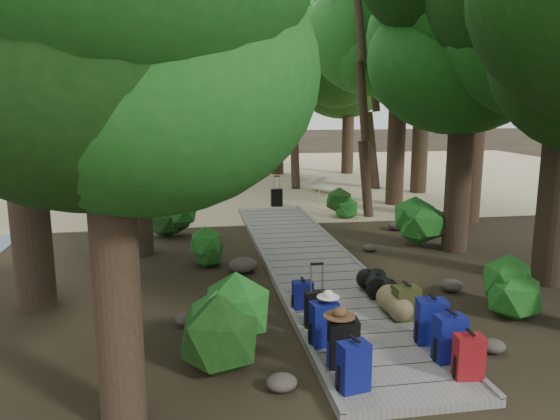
{
  "coord_description": "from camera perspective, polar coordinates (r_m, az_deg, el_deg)",
  "views": [
    {
      "loc": [
        -2.57,
        -10.27,
        3.5
      ],
      "look_at": [
        -0.45,
        2.2,
        1.0
      ],
      "focal_mm": 35.0,
      "sensor_mm": 36.0,
      "label": 1
    }
  ],
  "objects": [
    {
      "name": "ground",
      "position": [
        11.15,
        4.21,
        -7.15
      ],
      "size": [
        120.0,
        120.0,
        0.0
      ],
      "primitive_type": "plane",
      "color": "#332A19",
      "rests_on": "ground"
    },
    {
      "name": "sand_beach",
      "position": [
        26.62,
        -4.02,
        3.61
      ],
      "size": [
        40.0,
        22.0,
        0.02
      ],
      "primitive_type": "cube",
      "color": "tan",
      "rests_on": "ground"
    },
    {
      "name": "boardwalk",
      "position": [
        12.06,
        3.08,
        -5.41
      ],
      "size": [
        2.0,
        12.0,
        0.12
      ],
      "primitive_type": "cube",
      "color": "gray",
      "rests_on": "ground"
    },
    {
      "name": "backpack_left_a",
      "position": [
        6.78,
        7.7,
        -15.64
      ],
      "size": [
        0.4,
        0.32,
        0.67
      ],
      "primitive_type": null,
      "rotation": [
        0.0,
        0.0,
        0.2
      ],
      "color": "navy",
      "rests_on": "boardwalk"
    },
    {
      "name": "backpack_left_b",
      "position": [
        7.3,
        6.64,
        -13.37
      ],
      "size": [
        0.41,
        0.31,
        0.71
      ],
      "primitive_type": null,
      "rotation": [
        0.0,
        0.0,
        -0.09
      ],
      "color": "black",
      "rests_on": "boardwalk"
    },
    {
      "name": "backpack_left_c",
      "position": [
        7.86,
        4.61,
        -11.52
      ],
      "size": [
        0.41,
        0.32,
        0.7
      ],
      "primitive_type": null,
      "rotation": [
        0.0,
        0.0,
        0.16
      ],
      "color": "navy",
      "rests_on": "boardwalk"
    },
    {
      "name": "backpack_left_d",
      "position": [
        9.2,
        2.39,
        -8.69
      ],
      "size": [
        0.33,
        0.24,
        0.51
      ],
      "primitive_type": null,
      "rotation": [
        0.0,
        0.0,
        -0.0
      ],
      "color": "navy",
      "rests_on": "boardwalk"
    },
    {
      "name": "backpack_right_a",
      "position": [
        7.38,
        19.12,
        -14.06
      ],
      "size": [
        0.37,
        0.28,
        0.62
      ],
      "primitive_type": null,
      "rotation": [
        0.0,
        0.0,
        -0.12
      ],
      "color": "maroon",
      "rests_on": "boardwalk"
    },
    {
      "name": "backpack_right_b",
      "position": [
        7.72,
        17.32,
        -12.45
      ],
      "size": [
        0.4,
        0.28,
        0.7
      ],
      "primitive_type": null,
      "rotation": [
        0.0,
        0.0,
        0.03
      ],
      "color": "navy",
      "rests_on": "boardwalk"
    },
    {
      "name": "backpack_right_c",
      "position": [
        8.2,
        15.55,
        -10.91
      ],
      "size": [
        0.45,
        0.35,
        0.71
      ],
      "primitive_type": null,
      "rotation": [
        0.0,
        0.0,
        -0.14
      ],
      "color": "navy",
      "rests_on": "boardwalk"
    },
    {
      "name": "backpack_right_d",
      "position": [
        8.95,
        13.05,
        -9.25
      ],
      "size": [
        0.4,
        0.3,
        0.6
      ],
      "primitive_type": null,
      "rotation": [
        0.0,
        0.0,
        0.03
      ],
      "color": "#373C17",
      "rests_on": "boardwalk"
    },
    {
      "name": "duffel_right_khaki",
      "position": [
        9.13,
        11.9,
        -9.44
      ],
      "size": [
        0.44,
        0.63,
        0.4
      ],
      "primitive_type": null,
      "rotation": [
        0.0,
        0.0,
        0.05
      ],
      "color": "brown",
      "rests_on": "boardwalk"
    },
    {
      "name": "duffel_right_black",
      "position": [
        9.97,
        10.08,
        -7.6
      ],
      "size": [
        0.57,
        0.72,
        0.4
      ],
      "primitive_type": null,
      "rotation": [
        0.0,
        0.0,
        -0.3
      ],
      "color": "black",
      "rests_on": "boardwalk"
    },
    {
      "name": "suitcase_on_boardwalk",
      "position": [
        8.49,
        3.82,
        -10.27
      ],
      "size": [
        0.37,
        0.22,
        0.56
      ],
      "primitive_type": null,
      "rotation": [
        0.0,
        0.0,
        -0.08
      ],
      "color": "black",
      "rests_on": "boardwalk"
    },
    {
      "name": "lone_suitcase_on_sand",
      "position": [
        18.59,
        -0.35,
        1.31
      ],
      "size": [
        0.38,
        0.23,
        0.59
      ],
      "primitive_type": null,
      "rotation": [
        0.0,
        0.0,
        0.04
      ],
      "color": "black",
      "rests_on": "sand_beach"
    },
    {
      "name": "hat_brown",
      "position": [
        7.08,
        6.22,
        -10.52
      ],
      "size": [
        0.41,
        0.41,
        0.12
      ],
      "primitive_type": null,
      "color": "#51351E",
      "rests_on": "backpack_left_b"
    },
    {
      "name": "hat_white",
      "position": [
        7.74,
        5.06,
        -8.7
      ],
      "size": [
        0.32,
        0.32,
        0.11
      ],
      "primitive_type": null,
      "color": "silver",
      "rests_on": "backpack_left_c"
    },
    {
      "name": "kayak",
      "position": [
        20.62,
        -10.58,
        1.77
      ],
      "size": [
        1.87,
        3.66,
        0.36
      ],
      "primitive_type": "ellipsoid",
      "rotation": [
        0.0,
        0.0,
        -0.32
      ],
      "color": "#AE0E18",
      "rests_on": "sand_beach"
    },
    {
      "name": "sun_lounger",
      "position": [
        21.65,
        4.4,
        2.65
      ],
      "size": [
        1.25,
        1.83,
        0.57
      ],
      "primitive_type": null,
      "rotation": [
        0.0,
        0.0,
        0.43
      ],
      "color": "silver",
      "rests_on": "sand_beach"
    },
    {
      "name": "tree_right_c",
      "position": [
        13.43,
        18.8,
        13.8
      ],
      "size": [
        4.91,
        4.91,
        8.5
      ],
      "primitive_type": null,
      "color": "black",
      "rests_on": "ground"
    },
    {
      "name": "tree_right_d",
      "position": [
        17.15,
        20.0,
        18.66
      ],
      "size": [
        6.46,
        6.46,
        11.85
      ],
      "primitive_type": null,
      "color": "black",
      "rests_on": "ground"
    },
    {
      "name": "tree_right_e",
      "position": [
        19.18,
        12.33,
        13.51
      ],
      "size": [
        4.85,
        4.85,
        8.73
      ],
      "primitive_type": null,
      "color": "black",
      "rests_on": "ground"
    },
    {
      "name": "tree_right_f",
      "position": [
        21.99,
        14.76,
        13.36
      ],
      "size": [
        5.01,
        5.01,
        8.95
      ],
      "primitive_type": null,
      "color": "black",
      "rests_on": "ground"
    },
    {
      "name": "tree_left_a",
      "position": [
        5.77,
        -17.82,
        11.38
      ],
      "size": [
        4.29,
        4.29,
        7.14
      ],
      "primitive_type": null,
      "color": "black",
      "rests_on": "ground"
    },
    {
      "name": "tree_left_b",
      "position": [
        10.07,
        -26.16,
        16.79
      ],
      "size": [
        5.2,
        5.2,
        9.35
      ],
      "primitive_type": null,
      "color": "black",
      "rests_on": "ground"
    },
    {
      "name": "tree_left_c",
      "position": [
        12.87,
        -14.94,
        11.85
      ],
      "size": [
        4.29,
        4.29,
        7.47
      ],
      "primitive_type": null,
      "color": "black",
      "rests_on": "ground"
    },
    {
      "name": "tree_back_a",
      "position": [
        25.51,
        -7.18,
        14.32
      ],
      "size": [
        5.71,
        5.71,
        9.88
      ],
      "primitive_type": null,
      "color": "black",
      "rests_on": "ground"
    },
    {
      "name": "tree_back_b",
      "position": [
        27.01,
        -0.33,
        13.65
      ],
      "size": [
        5.23,
        5.23,
        9.34
      ],
      "primitive_type": null,
      "color": "black",
      "rests_on": "ground"
    },
    {
      "name": "tree_back_c",
      "position": [
        27.41,
        7.22,
        12.53
      ],
      "size": [
        4.66,
        4.66,
        8.39
      ],
      "primitive_type": null,
      "color": "black",
      "rests_on": "ground"
    },
    {
      "name": "tree_back_d",
      "position": [
        24.5,
        -17.8,
        12.53
      ],
      "size": [
        5.16,
        5.16,
        8.61
      ],
      "primitive_type": null,
      "color": "black",
      "rests_on": "ground"
    },
    {
      "name": "palm_right_a",
      "position": [
        17.12,
        9.73,
        11.09
      ],
      "size": [
        4.13,
        4.13,
        7.04
      ],
      "primitive_type": null,
      "color": "#123E11",
      "rests_on": "ground"
    },
    {
      "name": "palm_right_b",
      "position": [
        22.88,
        10.05,
        14.0
      ],
      "size": [
        4.86,
        4.86,
        9.39
      ],
      "primitive_type": null,
      "color": "#123E11",
      "rests_on": "ground"
    },
    {
      "name": "palm_right_c",
      "position": [
        22.56,
        2.28,
        12.08
      ],
      "size": [
        4.86,
        4.86,
        7.72
      ],
      "primitive_type": null,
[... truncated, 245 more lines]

